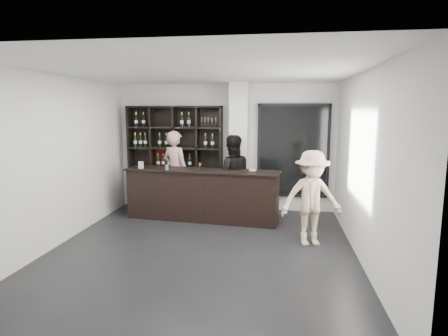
% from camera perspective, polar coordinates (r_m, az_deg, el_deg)
% --- Properties ---
extents(floor, '(5.00, 5.50, 0.01)m').
position_cam_1_polar(floor, '(6.37, -3.40, -12.51)').
color(floor, black).
rests_on(floor, ground).
extents(wine_shelf, '(2.20, 0.35, 2.40)m').
position_cam_1_polar(wine_shelf, '(8.76, -7.45, 1.52)').
color(wine_shelf, black).
rests_on(wine_shelf, floor).
extents(structural_column, '(0.40, 0.40, 2.90)m').
position_cam_1_polar(structural_column, '(8.36, 2.29, 2.95)').
color(structural_column, silver).
rests_on(structural_column, floor).
extents(glass_panel, '(1.60, 0.08, 2.10)m').
position_cam_1_polar(glass_panel, '(8.54, 10.49, 2.60)').
color(glass_panel, black).
rests_on(glass_panel, floor).
extents(tasting_counter, '(3.26, 0.68, 1.07)m').
position_cam_1_polar(tasting_counter, '(7.91, -3.36, -4.09)').
color(tasting_counter, black).
rests_on(tasting_counter, floor).
extents(taster_pink, '(0.80, 0.68, 1.85)m').
position_cam_1_polar(taster_pink, '(8.62, -7.42, -0.47)').
color(taster_pink, '#C89998').
rests_on(taster_pink, floor).
extents(taster_black, '(0.99, 0.84, 1.78)m').
position_cam_1_polar(taster_black, '(8.06, 1.19, -1.27)').
color(taster_black, black).
rests_on(taster_black, floor).
extents(customer, '(1.18, 0.85, 1.64)m').
position_cam_1_polar(customer, '(6.57, 13.19, -4.51)').
color(customer, tan).
rests_on(customer, floor).
extents(wine_glass, '(0.10, 0.10, 0.19)m').
position_cam_1_polar(wine_glass, '(7.69, -3.69, 0.30)').
color(wine_glass, white).
rests_on(wine_glass, tasting_counter).
extents(spit_cup, '(0.08, 0.08, 0.11)m').
position_cam_1_polar(spit_cup, '(7.85, -8.69, 0.09)').
color(spit_cup, '#9BB1C0').
rests_on(spit_cup, tasting_counter).
extents(napkin_stack, '(0.15, 0.15, 0.02)m').
position_cam_1_polar(napkin_stack, '(7.71, 4.40, -0.33)').
color(napkin_stack, white).
rests_on(napkin_stack, tasting_counter).
extents(card_stand, '(0.10, 0.06, 0.15)m').
position_cam_1_polar(card_stand, '(8.16, -12.55, 0.45)').
color(card_stand, white).
rests_on(card_stand, tasting_counter).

